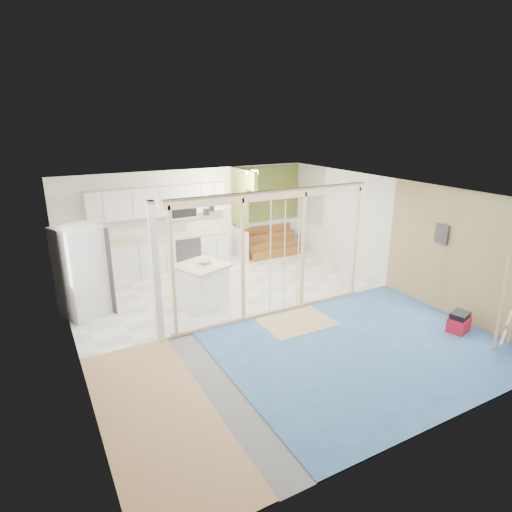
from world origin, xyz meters
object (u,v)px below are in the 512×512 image
island (202,285)px  toolbox (459,323)px  fridge (82,272)px  ladder (510,301)px

island → toolbox: bearing=-62.4°
fridge → ladder: 7.97m
fridge → island: fridge is taller
ladder → fridge: bearing=117.5°
island → fridge: bearing=142.0°
toolbox → ladder: (0.07, -0.82, 0.75)m
island → toolbox: size_ratio=2.49×
ladder → toolbox: bearing=71.6°
toolbox → ladder: ladder is taller
toolbox → fridge: bearing=129.1°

